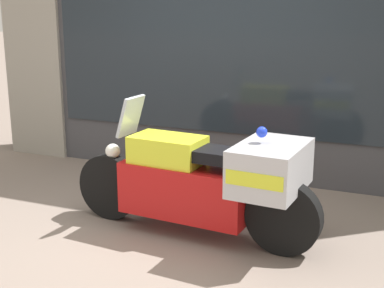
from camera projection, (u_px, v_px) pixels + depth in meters
The scene contains 4 objects.
ground_plane at pixel (151, 233), 4.78m from camera, with size 60.00×60.00×0.00m, color gray.
shop_building at pixel (195, 15), 6.24m from camera, with size 6.10×0.55×3.74m.
window_display at pixel (255, 138), 6.35m from camera, with size 4.79×0.30×1.86m.
paramedic_motorcycle at pixel (209, 179), 4.56m from camera, with size 2.33×0.80×1.20m.
Camera 1 is at (2.05, -3.94, 1.97)m, focal length 50.00 mm.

